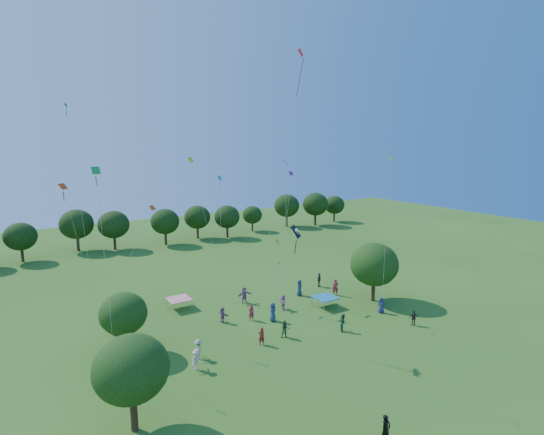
{
  "coord_description": "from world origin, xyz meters",
  "views": [
    {
      "loc": [
        -17.85,
        -14.13,
        16.88
      ],
      "look_at": [
        0.0,
        14.0,
        11.0
      ],
      "focal_mm": 28.0,
      "sensor_mm": 36.0,
      "label": 1
    }
  ],
  "objects": [
    {
      "name": "near_tree_east",
      "position": [
        14.82,
        16.92,
        4.07
      ],
      "size": [
        5.12,
        5.12,
        6.38
      ],
      "color": "#422B19",
      "rests_on": "ground"
    },
    {
      "name": "crowd_person_3",
      "position": [
        -6.09,
        15.28,
        0.81
      ],
      "size": [
        0.9,
        1.16,
        1.61
      ],
      "primitive_type": "imported",
      "rotation": [
        0.0,
        0.0,
        4.24
      ],
      "color": "#AD9B8A",
      "rests_on": "ground"
    },
    {
      "name": "small_kite_4",
      "position": [
        -0.66,
        11.06,
        12.59
      ],
      "size": [
        1.3,
        1.5,
        14.42
      ],
      "color": "#114FB1"
    },
    {
      "name": "crowd_person_13",
      "position": [
        -0.65,
        14.65,
        0.78
      ],
      "size": [
        0.63,
        0.45,
        1.56
      ],
      "primitive_type": "imported",
      "rotation": [
        0.0,
        0.0,
        3.01
      ],
      "color": "maroon",
      "rests_on": "ground"
    },
    {
      "name": "crowd_person_6",
      "position": [
        9.01,
        22.48,
        0.9
      ],
      "size": [
        0.9,
        1.01,
        1.8
      ],
      "primitive_type": "imported",
      "rotation": [
        0.0,
        0.0,
        0.97
      ],
      "color": "navy",
      "rests_on": "ground"
    },
    {
      "name": "near_tree_west",
      "position": [
        -12.61,
        9.4,
        3.94
      ],
      "size": [
        4.42,
        4.42,
        5.94
      ],
      "color": "#422B19",
      "rests_on": "ground"
    },
    {
      "name": "small_kite_0",
      "position": [
        3.95,
        19.22,
        6.5
      ],
      "size": [
        0.76,
        0.9,
        6.46
      ],
      "color": "red"
    },
    {
      "name": "small_kite_1",
      "position": [
        -13.81,
        20.27,
        11.34
      ],
      "size": [
        2.92,
        4.69,
        12.71
      ],
      "color": "#E7400C"
    },
    {
      "name": "small_kite_6",
      "position": [
        7.21,
        20.91,
        7.06
      ],
      "size": [
        0.92,
        1.89,
        6.75
      ],
      "color": "white"
    },
    {
      "name": "pirate_kite",
      "position": [
        1.78,
        13.07,
        9.69
      ],
      "size": [
        2.18,
        2.75,
        8.98
      ],
      "color": "black"
    },
    {
      "name": "treeline",
      "position": [
        -1.73,
        55.43,
        4.09
      ],
      "size": [
        88.01,
        8.77,
        6.77
      ],
      "color": "#422B19",
      "rests_on": "ground"
    },
    {
      "name": "crowd_person_12",
      "position": [
        13.06,
        14.07,
        0.8
      ],
      "size": [
        0.77,
        0.9,
        1.61
      ],
      "primitive_type": "imported",
      "rotation": [
        0.0,
        0.0,
        5.24
      ],
      "color": "navy",
      "rests_on": "ground"
    },
    {
      "name": "crowd_person_9",
      "position": [
        -11.12,
        14.03,
        0.8
      ],
      "size": [
        0.48,
        1.05,
        1.6
      ],
      "primitive_type": "imported",
      "rotation": [
        0.0,
        0.0,
        4.72
      ],
      "color": "beige",
      "rests_on": "ground"
    },
    {
      "name": "crowd_person_2",
      "position": [
        1.79,
        14.66,
        0.78
      ],
      "size": [
        0.87,
        0.7,
        1.55
      ],
      "primitive_type": "imported",
      "rotation": [
        0.0,
        0.0,
        5.85
      ],
      "color": "#255727",
      "rests_on": "ground"
    },
    {
      "name": "crowd_person_17",
      "position": [
        5.18,
        20.06,
        0.79
      ],
      "size": [
        0.95,
        1.56,
        1.57
      ],
      "primitive_type": "imported",
      "rotation": [
        0.0,
        0.0,
        4.4
      ],
      "color": "#A35F9E",
      "rests_on": "ground"
    },
    {
      "name": "small_kite_7",
      "position": [
        1.24,
        26.15,
        10.87
      ],
      "size": [
        0.63,
        0.85,
        12.2
      ],
      "color": "#0DA2C4"
    },
    {
      "name": "crowd_person_7",
      "position": [
        1.12,
        19.49,
        0.79
      ],
      "size": [
        0.66,
        0.5,
        1.57
      ],
      "primitive_type": "imported",
      "rotation": [
        0.0,
        0.0,
        2.9
      ],
      "color": "maroon",
      "rests_on": "ground"
    },
    {
      "name": "crowd_person_14",
      "position": [
        -10.78,
        23.35,
        0.83
      ],
      "size": [
        0.86,
        0.92,
        1.67
      ],
      "primitive_type": "imported",
      "rotation": [
        0.0,
        0.0,
        2.25
      ],
      "color": "#285524",
      "rests_on": "ground"
    },
    {
      "name": "crowd_person_1",
      "position": [
        12.47,
        20.37,
        0.94
      ],
      "size": [
        0.82,
        0.81,
        1.88
      ],
      "primitive_type": "imported",
      "rotation": [
        0.0,
        0.0,
        5.53
      ],
      "color": "maroon",
      "rests_on": "ground"
    },
    {
      "name": "small_kite_9",
      "position": [
        6.69,
        22.97,
        3.69
      ],
      "size": [
        0.46,
        1.32,
        2.85
      ],
      "color": "orange"
    },
    {
      "name": "crowd_person_5",
      "position": [
        2.72,
        23.78,
        0.89
      ],
      "size": [
        1.7,
        0.7,
        1.78
      ],
      "primitive_type": "imported",
      "rotation": [
        0.0,
        0.0,
        6.22
      ],
      "color": "#915484",
      "rests_on": "ground"
    },
    {
      "name": "crowd_person_16",
      "position": [
        12.73,
        23.6,
        0.84
      ],
      "size": [
        1.07,
        0.91,
        1.67
      ],
      "primitive_type": "imported",
      "rotation": [
        0.0,
        0.0,
        0.57
      ],
      "color": "#38322D",
      "rests_on": "ground"
    },
    {
      "name": "small_kite_3",
      "position": [
        -12.91,
        13.82,
        12.21
      ],
      "size": [
        0.55,
        0.85,
        14.13
      ],
      "color": "#1A9038"
    },
    {
      "name": "small_kite_11",
      "position": [
        -12.33,
        27.26,
        13.91
      ],
      "size": [
        0.66,
        5.48,
        19.1
      ],
      "color": "#198B2E"
    },
    {
      "name": "crowd_person_10",
      "position": [
        -12.1,
        14.12,
        0.88
      ],
      "size": [
        0.77,
        1.13,
        1.76
      ],
      "primitive_type": "imported",
      "rotation": [
        0.0,
        0.0,
        5.03
      ],
      "color": "#3C3330",
      "rests_on": "ground"
    },
    {
      "name": "small_kite_5",
      "position": [
        5.71,
        20.08,
        10.6
      ],
      "size": [
        2.07,
        0.77,
        12.8
      ],
      "color": "#891684"
    },
    {
      "name": "small_kite_10",
      "position": [
        -0.29,
        28.7,
        12.55
      ],
      "size": [
        2.12,
        4.12,
        14.05
      ],
      "color": "yellow"
    },
    {
      "name": "small_kite_8",
      "position": [
        -7.89,
        23.19,
        9.16
      ],
      "size": [
        5.23,
        1.45,
        10.09
      ],
      "color": "#D7470C"
    },
    {
      "name": "tent_red_stripe",
      "position": [
        -3.71,
        26.02,
        1.04
      ],
      "size": [
        2.2,
        2.2,
        1.1
      ],
      "color": "red",
      "rests_on": "ground"
    },
    {
      "name": "red_high_kite",
      "position": [
        2.14,
        14.57,
        19.17
      ],
      "size": [
        3.89,
        1.95,
        22.87
      ],
      "color": "red"
    },
    {
      "name": "crowd_person_11",
      "position": [
        -1.45,
        20.5,
        0.76
      ],
      "size": [
        0.82,
        1.5,
        1.52
      ],
      "primitive_type": "imported",
      "rotation": [
        0.0,
        0.0,
        1.8
      ],
      "color": "#8F537D",
      "rests_on": "ground"
    },
    {
      "name": "crowd_person_15",
      "position": [
        -6.85,
        13.77,
        0.84
      ],
      "size": [
        1.19,
        0.97,
        1.67
      ],
      "primitive_type": "imported",
      "rotation": [
        0.0,
        0.0,
        0.52
      ],
      "color": "beige",
      "rests_on": "ground"
    },
    {
      "name": "crowd_person_8",
      "position": [
        7.0,
        12.97,
        0.82
      ],
      "size": [
        0.81,
        0.92,
        1.64
      ],
      "primitive_type": "imported",
      "rotation": [
        0.0,
        0.0,
        1.0
      ],
      "color": "#224F2F",
      "rests_on": "ground"
    },
    {
      "name": "crowd_person_4",
      "position": [
        13.41,
        10.34,
        0.74
      ],
      "size": [
        0.95,
        0.74,
        1.47
      ],
      "primitive_type": "imported",
      "rotation": [
        0.0,
        0.0,
        2.68
      ],
      "color": "#362E2B",
      "rests_on": "ground"
    },
    {
      "name": "small_kite_2",
      "position": [
        11.41,
        12.39,
        11.62
      ],
      "size": [
        0.37,
        0.56,
        14.37
      ],
      "color": "#D3DA13"
    },
    {
      "name": "man_in_black",
      "position": [
        -0.84,
        0.61,
        0.86
      ],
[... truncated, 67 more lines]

